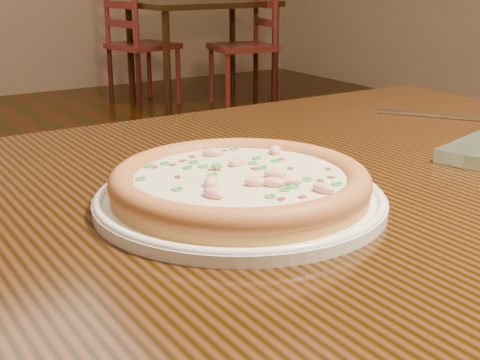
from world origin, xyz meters
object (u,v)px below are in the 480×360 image
hero_table (298,251)px  chair_c (137,45)px  pizza (240,183)px  chair_d (250,46)px  bg_table_right (202,14)px  plate (240,199)px

hero_table → chair_c: bearing=68.5°
pizza → chair_d: 4.27m
hero_table → bg_table_right: (2.01, 3.77, 0.00)m
chair_d → chair_c: bearing=145.1°
hero_table → bg_table_right: bearing=62.0°
chair_d → pizza: bearing=-123.7°
hero_table → pizza: (-0.12, -0.05, 0.13)m
bg_table_right → plate: bearing=-119.1°
plate → chair_c: (1.68, 4.02, -0.32)m
plate → bg_table_right: 4.37m
hero_table → bg_table_right: 4.27m
hero_table → chair_c: chair_c is taller
pizza → chair_c: bearing=67.3°
bg_table_right → chair_c: size_ratio=1.05×
bg_table_right → hero_table: bearing=-118.0°
plate → chair_d: bearing=56.3°
hero_table → pizza: size_ratio=4.33×
chair_c → chair_d: size_ratio=1.00×
chair_d → bg_table_right: bearing=130.7°
chair_d → plate: bearing=-123.7°
hero_table → chair_d: 4.16m
bg_table_right → chair_d: (0.24, -0.28, -0.22)m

